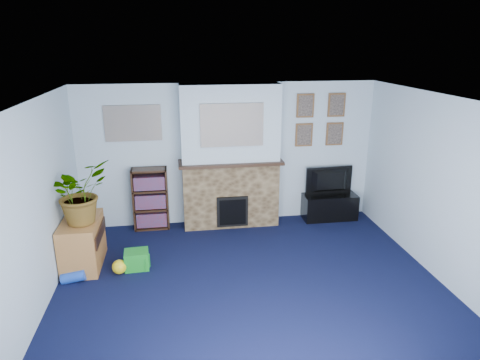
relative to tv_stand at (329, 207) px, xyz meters
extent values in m
cube|color=black|center=(-1.77, -2.03, -0.23)|extent=(5.00, 4.50, 0.01)
cube|color=white|center=(-1.77, -2.03, 2.17)|extent=(5.00, 4.50, 0.01)
cube|color=silver|center=(-1.77, 0.22, 0.97)|extent=(5.00, 0.04, 2.40)
cube|color=silver|center=(-1.77, -4.28, 0.97)|extent=(5.00, 0.04, 2.40)
cube|color=silver|center=(-4.27, -2.03, 0.97)|extent=(0.04, 4.50, 2.40)
cube|color=silver|center=(0.73, -2.03, 0.97)|extent=(0.04, 4.50, 2.40)
cube|color=brown|center=(-1.77, 0.02, 0.33)|extent=(1.60, 0.40, 1.10)
cube|color=brown|center=(-1.77, 0.02, 1.52)|extent=(1.60, 0.40, 1.30)
cube|color=brown|center=(-1.77, -0.01, 0.90)|extent=(1.72, 0.50, 0.05)
cube|color=brown|center=(-1.77, -0.19, 0.10)|extent=(0.52, 0.08, 0.52)
cube|color=brown|center=(-1.77, -0.23, 0.09)|extent=(0.44, 0.02, 0.44)
cube|color=gray|center=(-1.77, -0.19, 1.55)|extent=(1.00, 0.03, 0.68)
cube|color=gray|center=(-3.32, 0.21, 1.55)|extent=(0.90, 0.03, 0.58)
cube|color=brown|center=(-0.47, 0.20, 1.77)|extent=(0.30, 0.03, 0.40)
cube|color=brown|center=(0.08, 0.20, 1.77)|extent=(0.30, 0.03, 0.40)
cube|color=brown|center=(-0.47, 0.20, 1.27)|extent=(0.30, 0.03, 0.40)
cube|color=brown|center=(0.08, 0.20, 1.27)|extent=(0.30, 0.03, 0.40)
cube|color=black|center=(0.00, 0.00, 0.00)|extent=(0.94, 0.40, 0.45)
imported|color=black|center=(0.00, 0.02, 0.47)|extent=(0.85, 0.16, 0.49)
cube|color=black|center=(-3.12, 0.20, 0.30)|extent=(0.58, 0.02, 1.05)
cube|color=black|center=(-3.39, 0.07, 0.30)|extent=(0.03, 0.28, 1.05)
cube|color=black|center=(-2.84, 0.07, 0.30)|extent=(0.03, 0.28, 1.05)
cube|color=black|center=(-3.12, 0.07, -0.21)|extent=(0.56, 0.28, 0.03)
cube|color=black|center=(-3.12, 0.07, 0.12)|extent=(0.56, 0.28, 0.03)
cube|color=black|center=(-3.12, 0.07, 0.46)|extent=(0.56, 0.28, 0.03)
cube|color=black|center=(-3.12, 0.07, 0.81)|extent=(0.56, 0.28, 0.03)
cube|color=black|center=(-3.12, 0.06, -0.05)|extent=(0.50, 0.22, 0.24)
cube|color=black|center=(-3.12, 0.06, 0.27)|extent=(0.50, 0.22, 0.24)
cube|color=black|center=(-3.12, 0.06, 0.59)|extent=(0.50, 0.22, 0.22)
cube|color=#AC6F37|center=(-4.01, -1.08, 0.12)|extent=(0.49, 0.88, 0.69)
imported|color=#26661E|center=(-3.96, -1.13, 0.88)|extent=(0.99, 1.01, 0.85)
cube|color=gold|center=(-1.79, -0.03, 1.00)|extent=(0.10, 0.06, 0.13)
cylinder|color=#B2BFC6|center=(-1.48, -0.03, 1.01)|extent=(0.05, 0.05, 0.15)
sphere|color=gray|center=(-2.30, -0.03, 0.99)|extent=(0.11, 0.11, 0.11)
cylinder|color=#198C26|center=(-1.00, -0.03, 0.99)|extent=(0.05, 0.05, 0.11)
cube|color=#198C26|center=(-3.27, -1.29, -0.09)|extent=(0.34, 0.28, 0.26)
sphere|color=yellow|center=(-3.50, -1.40, -0.14)|extent=(0.20, 0.20, 0.20)
cube|color=#198C26|center=(-3.19, -1.32, -0.12)|extent=(0.21, 0.21, 0.20)
cylinder|color=blue|center=(-4.07, -1.53, -0.16)|extent=(0.32, 0.14, 0.19)
camera|label=1|loc=(-2.64, -6.77, 2.81)|focal=32.00mm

